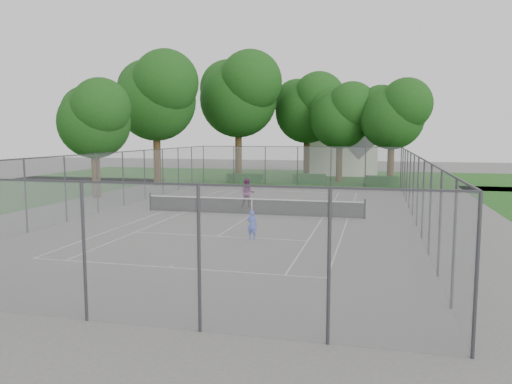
% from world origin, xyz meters
% --- Properties ---
extents(ground, '(120.00, 120.00, 0.00)m').
position_xyz_m(ground, '(0.00, 0.00, 0.00)').
color(ground, '#605D5B').
rests_on(ground, ground).
extents(grass_far, '(60.00, 20.00, 0.00)m').
position_xyz_m(grass_far, '(0.00, 26.00, 0.00)').
color(grass_far, '#1B4D16').
rests_on(grass_far, ground).
extents(court_markings, '(11.03, 23.83, 0.01)m').
position_xyz_m(court_markings, '(0.00, 0.00, 0.01)').
color(court_markings, beige).
rests_on(court_markings, ground).
extents(tennis_net, '(12.87, 0.10, 1.10)m').
position_xyz_m(tennis_net, '(0.00, 0.00, 0.51)').
color(tennis_net, black).
rests_on(tennis_net, ground).
extents(perimeter_fence, '(18.08, 34.08, 3.52)m').
position_xyz_m(perimeter_fence, '(0.00, 0.00, 1.81)').
color(perimeter_fence, '#38383D').
rests_on(perimeter_fence, ground).
extents(tree_far_left, '(8.89, 8.12, 12.78)m').
position_xyz_m(tree_far_left, '(-6.61, 21.12, 8.79)').
color(tree_far_left, '#3C2815').
rests_on(tree_far_left, ground).
extents(tree_far_midleft, '(7.63, 6.96, 10.96)m').
position_xyz_m(tree_far_midleft, '(-0.18, 24.76, 7.53)').
color(tree_far_midleft, '#3C2815').
rests_on(tree_far_midleft, ground).
extents(tree_far_midright, '(6.66, 6.08, 9.57)m').
position_xyz_m(tree_far_midright, '(3.47, 21.52, 6.57)').
color(tree_far_midright, '#3C2815').
rests_on(tree_far_midright, ground).
extents(tree_far_right, '(6.69, 6.11, 9.62)m').
position_xyz_m(tree_far_right, '(8.29, 19.87, 6.61)').
color(tree_far_right, '#3C2815').
rests_on(tree_far_right, ground).
extents(tree_side_back, '(8.33, 7.61, 11.98)m').
position_xyz_m(tree_side_back, '(-12.44, 14.35, 8.23)').
color(tree_side_back, '#3C2815').
rests_on(tree_side_back, ground).
extents(tree_side_front, '(5.96, 5.44, 8.57)m').
position_xyz_m(tree_side_front, '(-12.91, 4.81, 5.88)').
color(tree_side_front, '#3C2815').
rests_on(tree_side_front, ground).
extents(hedge_left, '(3.42, 1.03, 0.85)m').
position_xyz_m(hedge_left, '(-5.22, 18.21, 0.43)').
color(hedge_left, '#154116').
rests_on(hedge_left, ground).
extents(hedge_mid, '(3.01, 0.86, 0.95)m').
position_xyz_m(hedge_mid, '(0.87, 18.43, 0.47)').
color(hedge_mid, '#154116').
rests_on(hedge_mid, ground).
extents(hedge_right, '(2.95, 1.08, 0.88)m').
position_xyz_m(hedge_right, '(7.42, 18.30, 0.44)').
color(hedge_right, '#154116').
rests_on(hedge_right, ground).
extents(house, '(7.54, 5.84, 9.39)m').
position_xyz_m(house, '(3.27, 30.34, 3.78)').
color(house, white).
rests_on(house, ground).
extents(girl_player, '(0.51, 0.37, 1.30)m').
position_xyz_m(girl_player, '(1.66, -6.60, 0.65)').
color(girl_player, blue).
rests_on(girl_player, ground).
extents(woman_player, '(1.02, 0.87, 1.82)m').
position_xyz_m(woman_player, '(-0.97, 2.67, 0.91)').
color(woman_player, '#66225B').
rests_on(woman_player, ground).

